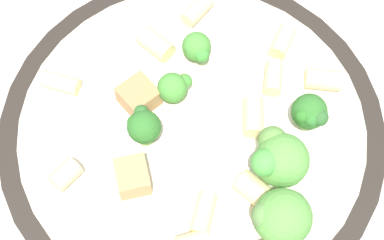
{
  "coord_description": "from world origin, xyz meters",
  "views": [
    {
      "loc": [
        -0.11,
        -0.19,
        0.47
      ],
      "look_at": [
        0.0,
        0.0,
        0.04
      ],
      "focal_mm": 60.0,
      "sensor_mm": 36.0,
      "label": 1
    }
  ],
  "objects_px": {
    "rigatoni_1": "(277,82)",
    "rigatoni_5": "(253,117)",
    "rigatoni_4": "(155,44)",
    "rigatoni_0": "(323,80)",
    "chicken_chunk_0": "(133,177)",
    "rigatoni_2": "(197,10)",
    "broccoli_floret_3": "(310,113)",
    "rigatoni_10": "(204,214)",
    "rigatoni_8": "(255,191)",
    "pasta_bowl": "(192,133)",
    "rigatoni_6": "(65,174)",
    "broccoli_floret_1": "(176,86)",
    "chicken_chunk_2": "(139,96)",
    "broccoli_floret_2": "(143,126)",
    "rigatoni_9": "(61,83)",
    "rigatoni_7": "(283,41)",
    "broccoli_floret_0": "(279,158)",
    "broccoli_floret_5": "(282,217)",
    "broccoli_floret_4": "(197,47)"
  },
  "relations": [
    {
      "from": "rigatoni_1",
      "to": "rigatoni_5",
      "type": "distance_m",
      "value": 0.04
    },
    {
      "from": "rigatoni_4",
      "to": "rigatoni_0",
      "type": "bearing_deg",
      "value": -45.63
    },
    {
      "from": "chicken_chunk_0",
      "to": "rigatoni_2",
      "type": "bearing_deg",
      "value": 41.11
    },
    {
      "from": "broccoli_floret_3",
      "to": "rigatoni_10",
      "type": "bearing_deg",
      "value": -168.73
    },
    {
      "from": "rigatoni_4",
      "to": "rigatoni_8",
      "type": "distance_m",
      "value": 0.15
    },
    {
      "from": "pasta_bowl",
      "to": "rigatoni_5",
      "type": "height_order",
      "value": "rigatoni_5"
    },
    {
      "from": "broccoli_floret_3",
      "to": "rigatoni_6",
      "type": "xyz_separation_m",
      "value": [
        -0.17,
        0.06,
        -0.01
      ]
    },
    {
      "from": "broccoli_floret_1",
      "to": "chicken_chunk_2",
      "type": "bearing_deg",
      "value": 159.13
    },
    {
      "from": "broccoli_floret_2",
      "to": "rigatoni_9",
      "type": "relative_size",
      "value": 1.15
    },
    {
      "from": "rigatoni_7",
      "to": "rigatoni_10",
      "type": "height_order",
      "value": "same"
    },
    {
      "from": "broccoli_floret_0",
      "to": "chicken_chunk_0",
      "type": "relative_size",
      "value": 1.73
    },
    {
      "from": "rigatoni_4",
      "to": "rigatoni_5",
      "type": "distance_m",
      "value": 0.1
    },
    {
      "from": "rigatoni_0",
      "to": "rigatoni_9",
      "type": "height_order",
      "value": "rigatoni_0"
    },
    {
      "from": "rigatoni_0",
      "to": "chicken_chunk_2",
      "type": "relative_size",
      "value": 1.07
    },
    {
      "from": "broccoli_floret_5",
      "to": "rigatoni_4",
      "type": "relative_size",
      "value": 1.56
    },
    {
      "from": "chicken_chunk_2",
      "to": "rigatoni_7",
      "type": "bearing_deg",
      "value": -6.9
    },
    {
      "from": "rigatoni_7",
      "to": "rigatoni_4",
      "type": "bearing_deg",
      "value": 150.3
    },
    {
      "from": "broccoli_floret_3",
      "to": "rigatoni_9",
      "type": "bearing_deg",
      "value": 138.17
    },
    {
      "from": "rigatoni_5",
      "to": "rigatoni_4",
      "type": "bearing_deg",
      "value": 107.61
    },
    {
      "from": "rigatoni_8",
      "to": "rigatoni_5",
      "type": "bearing_deg",
      "value": 56.92
    },
    {
      "from": "rigatoni_4",
      "to": "rigatoni_6",
      "type": "relative_size",
      "value": 1.38
    },
    {
      "from": "pasta_bowl",
      "to": "chicken_chunk_2",
      "type": "relative_size",
      "value": 11.45
    },
    {
      "from": "rigatoni_2",
      "to": "chicken_chunk_2",
      "type": "xyz_separation_m",
      "value": [
        -0.08,
        -0.05,
        0.0
      ]
    },
    {
      "from": "rigatoni_9",
      "to": "chicken_chunk_0",
      "type": "bearing_deg",
      "value": -84.71
    },
    {
      "from": "broccoli_floret_3",
      "to": "rigatoni_7",
      "type": "relative_size",
      "value": 1.28
    },
    {
      "from": "rigatoni_0",
      "to": "chicken_chunk_0",
      "type": "bearing_deg",
      "value": 178.07
    },
    {
      "from": "broccoli_floret_5",
      "to": "broccoli_floret_0",
      "type": "bearing_deg",
      "value": 57.15
    },
    {
      "from": "rigatoni_0",
      "to": "rigatoni_1",
      "type": "relative_size",
      "value": 1.01
    },
    {
      "from": "rigatoni_0",
      "to": "rigatoni_7",
      "type": "bearing_deg",
      "value": 97.37
    },
    {
      "from": "rigatoni_6",
      "to": "rigatoni_1",
      "type": "bearing_deg",
      "value": -5.22
    },
    {
      "from": "broccoli_floret_4",
      "to": "rigatoni_9",
      "type": "relative_size",
      "value": 0.95
    },
    {
      "from": "broccoli_floret_5",
      "to": "rigatoni_10",
      "type": "bearing_deg",
      "value": 139.09
    },
    {
      "from": "rigatoni_5",
      "to": "rigatoni_7",
      "type": "xyz_separation_m",
      "value": [
        0.06,
        0.04,
        -0.0
      ]
    },
    {
      "from": "broccoli_floret_5",
      "to": "rigatoni_1",
      "type": "height_order",
      "value": "broccoli_floret_5"
    },
    {
      "from": "broccoli_floret_3",
      "to": "rigatoni_1",
      "type": "distance_m",
      "value": 0.04
    },
    {
      "from": "broccoli_floret_1",
      "to": "rigatoni_10",
      "type": "distance_m",
      "value": 0.1
    },
    {
      "from": "broccoli_floret_0",
      "to": "rigatoni_4",
      "type": "height_order",
      "value": "broccoli_floret_0"
    },
    {
      "from": "rigatoni_2",
      "to": "chicken_chunk_2",
      "type": "bearing_deg",
      "value": -149.98
    },
    {
      "from": "broccoli_floret_0",
      "to": "rigatoni_1",
      "type": "bearing_deg",
      "value": 54.61
    },
    {
      "from": "broccoli_floret_0",
      "to": "rigatoni_4",
      "type": "relative_size",
      "value": 1.53
    },
    {
      "from": "rigatoni_5",
      "to": "rigatoni_10",
      "type": "distance_m",
      "value": 0.09
    },
    {
      "from": "rigatoni_6",
      "to": "chicken_chunk_2",
      "type": "bearing_deg",
      "value": 20.22
    },
    {
      "from": "broccoli_floret_3",
      "to": "rigatoni_9",
      "type": "height_order",
      "value": "broccoli_floret_3"
    },
    {
      "from": "broccoli_floret_1",
      "to": "pasta_bowl",
      "type": "bearing_deg",
      "value": -96.79
    },
    {
      "from": "broccoli_floret_0",
      "to": "broccoli_floret_1",
      "type": "relative_size",
      "value": 1.62
    },
    {
      "from": "rigatoni_8",
      "to": "rigatoni_9",
      "type": "xyz_separation_m",
      "value": [
        -0.08,
        0.15,
        -0.0
      ]
    },
    {
      "from": "rigatoni_6",
      "to": "broccoli_floret_4",
      "type": "bearing_deg",
      "value": 16.13
    },
    {
      "from": "broccoli_floret_2",
      "to": "rigatoni_0",
      "type": "xyz_separation_m",
      "value": [
        0.14,
        -0.03,
        -0.01
      ]
    },
    {
      "from": "rigatoni_1",
      "to": "rigatoni_2",
      "type": "height_order",
      "value": "same"
    },
    {
      "from": "pasta_bowl",
      "to": "rigatoni_0",
      "type": "distance_m",
      "value": 0.11
    }
  ]
}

